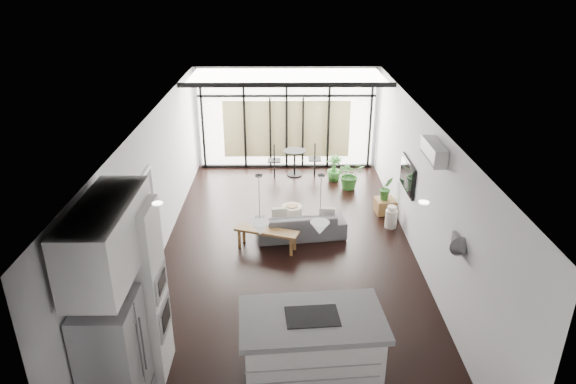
{
  "coord_description": "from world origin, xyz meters",
  "views": [
    {
      "loc": [
        -0.08,
        -8.73,
        5.23
      ],
      "look_at": [
        0.0,
        0.3,
        1.25
      ],
      "focal_mm": 32.0,
      "sensor_mm": 36.0,
      "label": 1
    }
  ],
  "objects_px": {
    "milk_can": "(391,217)",
    "console_bench": "(267,239)",
    "fridge": "(114,361)",
    "sofa": "(301,220)",
    "tv": "(408,176)",
    "island": "(311,348)",
    "pouf": "(292,214)"
  },
  "relations": [
    {
      "from": "island",
      "to": "fridge",
      "type": "relative_size",
      "value": 1.12
    },
    {
      "from": "pouf",
      "to": "console_bench",
      "type": "bearing_deg",
      "value": -113.41
    },
    {
      "from": "milk_can",
      "to": "pouf",
      "type": "bearing_deg",
      "value": 171.74
    },
    {
      "from": "fridge",
      "to": "tv",
      "type": "xyz_separation_m",
      "value": [
        4.6,
        4.85,
        0.45
      ]
    },
    {
      "from": "console_bench",
      "to": "milk_can",
      "type": "relative_size",
      "value": 2.57
    },
    {
      "from": "console_bench",
      "to": "pouf",
      "type": "height_order",
      "value": "console_bench"
    },
    {
      "from": "fridge",
      "to": "console_bench",
      "type": "relative_size",
      "value": 1.31
    },
    {
      "from": "fridge",
      "to": "tv",
      "type": "height_order",
      "value": "fridge"
    },
    {
      "from": "island",
      "to": "tv",
      "type": "relative_size",
      "value": 1.73
    },
    {
      "from": "sofa",
      "to": "fridge",
      "type": "bearing_deg",
      "value": 55.04
    },
    {
      "from": "island",
      "to": "fridge",
      "type": "xyz_separation_m",
      "value": [
        -2.43,
        -0.58,
        0.33
      ]
    },
    {
      "from": "island",
      "to": "sofa",
      "type": "bearing_deg",
      "value": 85.51
    },
    {
      "from": "milk_can",
      "to": "tv",
      "type": "xyz_separation_m",
      "value": [
        0.21,
        -0.21,
        1.05
      ]
    },
    {
      "from": "island",
      "to": "fridge",
      "type": "height_order",
      "value": "fridge"
    },
    {
      "from": "fridge",
      "to": "pouf",
      "type": "distance_m",
      "value": 5.86
    },
    {
      "from": "fridge",
      "to": "sofa",
      "type": "height_order",
      "value": "fridge"
    },
    {
      "from": "fridge",
      "to": "console_bench",
      "type": "height_order",
      "value": "fridge"
    },
    {
      "from": "pouf",
      "to": "fridge",
      "type": "bearing_deg",
      "value": -112.61
    },
    {
      "from": "pouf",
      "to": "milk_can",
      "type": "height_order",
      "value": "milk_can"
    },
    {
      "from": "fridge",
      "to": "island",
      "type": "bearing_deg",
      "value": 13.52
    },
    {
      "from": "island",
      "to": "tv",
      "type": "bearing_deg",
      "value": 58.32
    },
    {
      "from": "sofa",
      "to": "milk_can",
      "type": "bearing_deg",
      "value": -177.2
    },
    {
      "from": "milk_can",
      "to": "console_bench",
      "type": "bearing_deg",
      "value": -161.59
    },
    {
      "from": "sofa",
      "to": "pouf",
      "type": "xyz_separation_m",
      "value": [
        -0.18,
        0.68,
        -0.18
      ]
    },
    {
      "from": "milk_can",
      "to": "tv",
      "type": "relative_size",
      "value": 0.46
    },
    {
      "from": "fridge",
      "to": "sofa",
      "type": "xyz_separation_m",
      "value": [
        2.42,
        4.7,
        -0.49
      ]
    },
    {
      "from": "sofa",
      "to": "console_bench",
      "type": "xyz_separation_m",
      "value": [
        -0.7,
        -0.52,
        -0.15
      ]
    },
    {
      "from": "fridge",
      "to": "pouf",
      "type": "bearing_deg",
      "value": 67.39
    },
    {
      "from": "sofa",
      "to": "pouf",
      "type": "relative_size",
      "value": 4.05
    },
    {
      "from": "fridge",
      "to": "sofa",
      "type": "bearing_deg",
      "value": 62.77
    },
    {
      "from": "island",
      "to": "sofa",
      "type": "relative_size",
      "value": 1.03
    },
    {
      "from": "fridge",
      "to": "milk_can",
      "type": "distance_m",
      "value": 6.73
    }
  ]
}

